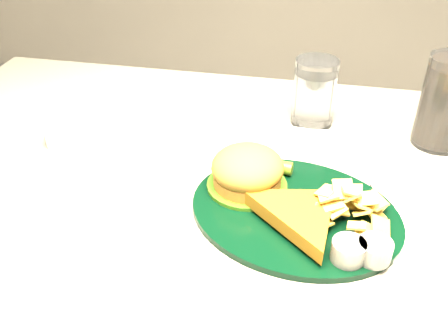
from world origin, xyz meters
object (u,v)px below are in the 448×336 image
(cola_glass, at_px, (447,102))
(dinner_plate, at_px, (296,196))
(water_glass, at_px, (314,92))
(fork_napkin, at_px, (369,232))

(cola_glass, bearing_deg, dinner_plate, -131.84)
(dinner_plate, height_order, cola_glass, cola_glass)
(water_glass, bearing_deg, fork_napkin, -72.46)
(dinner_plate, height_order, water_glass, water_glass)
(dinner_plate, distance_m, water_glass, 0.27)
(fork_napkin, bearing_deg, water_glass, 96.76)
(dinner_plate, bearing_deg, cola_glass, 64.99)
(water_glass, height_order, fork_napkin, water_glass)
(cola_glass, relative_size, fork_napkin, 1.00)
(water_glass, relative_size, cola_glass, 0.77)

